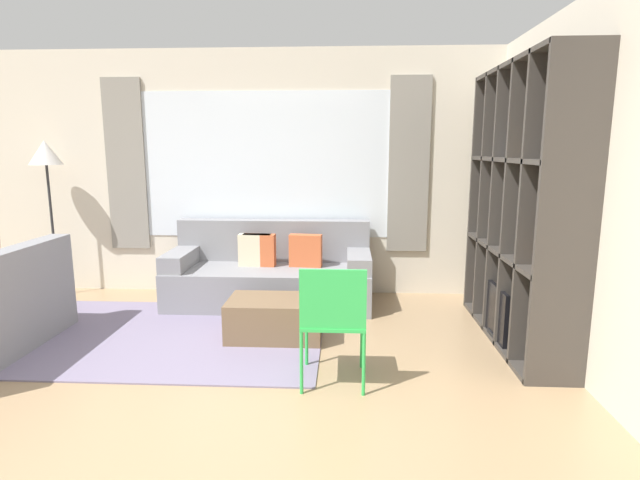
{
  "coord_description": "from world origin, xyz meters",
  "views": [
    {
      "loc": [
        0.9,
        -2.66,
        1.63
      ],
      "look_at": [
        0.68,
        1.59,
        0.85
      ],
      "focal_mm": 28.0,
      "sensor_mm": 36.0,
      "label": 1
    }
  ],
  "objects_px": {
    "floor_lamp": "(46,162)",
    "folding_chair": "(333,315)",
    "ottoman": "(275,318)",
    "couch_main": "(271,275)",
    "shelving_unit": "(525,209)"
  },
  "relations": [
    {
      "from": "couch_main",
      "to": "folding_chair",
      "type": "relative_size",
      "value": 2.45
    },
    {
      "from": "floor_lamp",
      "to": "folding_chair",
      "type": "distance_m",
      "value": 3.88
    },
    {
      "from": "floor_lamp",
      "to": "ottoman",
      "type": "bearing_deg",
      "value": -23.65
    },
    {
      "from": "ottoman",
      "to": "folding_chair",
      "type": "relative_size",
      "value": 0.94
    },
    {
      "from": "ottoman",
      "to": "folding_chair",
      "type": "height_order",
      "value": "folding_chair"
    },
    {
      "from": "ottoman",
      "to": "floor_lamp",
      "type": "height_order",
      "value": "floor_lamp"
    },
    {
      "from": "shelving_unit",
      "to": "ottoman",
      "type": "bearing_deg",
      "value": -177.35
    },
    {
      "from": "shelving_unit",
      "to": "ottoman",
      "type": "xyz_separation_m",
      "value": [
        -2.1,
        -0.1,
        -0.96
      ]
    },
    {
      "from": "couch_main",
      "to": "ottoman",
      "type": "height_order",
      "value": "couch_main"
    },
    {
      "from": "couch_main",
      "to": "floor_lamp",
      "type": "height_order",
      "value": "floor_lamp"
    },
    {
      "from": "floor_lamp",
      "to": "folding_chair",
      "type": "xyz_separation_m",
      "value": [
        3.16,
        -2.03,
        -0.97
      ]
    },
    {
      "from": "ottoman",
      "to": "floor_lamp",
      "type": "bearing_deg",
      "value": 156.35
    },
    {
      "from": "couch_main",
      "to": "folding_chair",
      "type": "height_order",
      "value": "folding_chair"
    },
    {
      "from": "floor_lamp",
      "to": "folding_chair",
      "type": "relative_size",
      "value": 1.99
    },
    {
      "from": "folding_chair",
      "to": "floor_lamp",
      "type": "bearing_deg",
      "value": -32.68
    }
  ]
}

